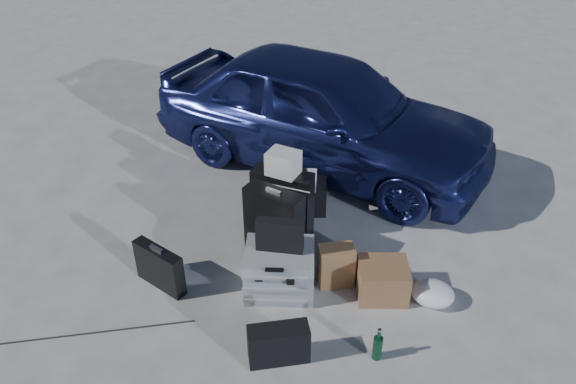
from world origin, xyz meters
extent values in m
plane|color=#BABAB5|center=(0.00, 0.00, 0.00)|extent=(60.00, 60.00, 0.00)
imported|color=navy|center=(0.04, 2.33, 0.62)|extent=(3.95, 2.68, 1.25)
cube|color=gray|center=(-0.07, 0.23, 0.20)|extent=(0.59, 0.51, 0.40)
cube|color=black|center=(-0.07, 0.25, 0.54)|extent=(0.37, 0.09, 0.28)
cube|color=black|center=(-1.04, 0.12, 0.19)|extent=(0.47, 0.33, 0.38)
cube|color=black|center=(-0.19, 0.65, 0.33)|extent=(0.54, 0.37, 0.67)
cube|color=black|center=(-0.17, 0.98, 0.33)|extent=(0.57, 0.31, 0.65)
cube|color=beige|center=(-0.16, 0.97, 0.76)|extent=(0.32, 0.28, 0.21)
cube|color=black|center=(-0.12, 1.36, 0.16)|extent=(0.66, 0.35, 0.32)
cube|color=beige|center=(-0.11, 1.35, 0.35)|extent=(0.44, 0.35, 0.07)
cube|color=black|center=(-0.13, 1.36, 0.42)|extent=(0.27, 0.21, 0.05)
cube|color=olive|center=(0.38, 0.36, 0.19)|extent=(0.32, 0.24, 0.37)
cube|color=brown|center=(0.75, 0.29, 0.15)|extent=(0.44, 0.39, 0.29)
ellipsoid|color=white|center=(1.15, 0.25, 0.09)|extent=(0.38, 0.34, 0.19)
cube|color=black|center=(0.04, -0.49, 0.15)|extent=(0.46, 0.29, 0.30)
cylinder|color=black|center=(0.73, -0.37, 0.14)|extent=(0.09, 0.09, 0.27)
camera|label=1|loc=(0.51, -3.14, 3.21)|focal=35.00mm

